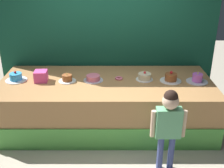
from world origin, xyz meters
name	(u,v)px	position (x,y,z in m)	size (l,w,h in m)	color
ground_plane	(107,149)	(0.00, 0.00, 0.00)	(12.00, 12.00, 0.00)	#BCB29E
stage_platform	(107,103)	(0.00, 0.69, 0.39)	(3.34, 1.41, 0.79)	#B27F4C
curtain_backdrop	(108,20)	(0.00, 1.49, 1.58)	(3.82, 0.08, 3.17)	#144C38
child_figure	(170,120)	(0.79, -0.39, 0.74)	(0.44, 0.20, 1.14)	#3F4C8C
pink_box	(42,76)	(-1.02, 0.69, 0.87)	(0.19, 0.20, 0.17)	#EF499A
donut	(120,78)	(0.20, 0.78, 0.80)	(0.13, 0.13, 0.03)	pink
cake_far_left	(17,77)	(-1.42, 0.73, 0.84)	(0.34, 0.34, 0.16)	white
cake_left	(68,78)	(-0.61, 0.69, 0.83)	(0.27, 0.27, 0.15)	white
cake_center_left	(94,78)	(-0.20, 0.72, 0.82)	(0.31, 0.31, 0.09)	silver
cake_center_right	(146,77)	(0.61, 0.76, 0.83)	(0.27, 0.27, 0.14)	white
cake_right	(172,78)	(1.02, 0.70, 0.84)	(0.33, 0.33, 0.17)	white
cake_far_right	(199,79)	(1.42, 0.67, 0.84)	(0.33, 0.33, 0.18)	silver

